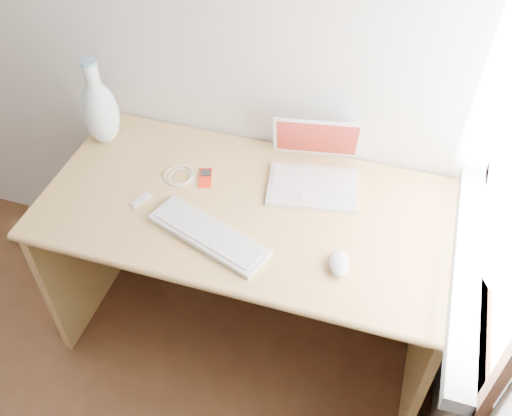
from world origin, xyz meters
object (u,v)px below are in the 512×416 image
(desk, at_px, (254,230))
(external_keyboard, at_px, (208,234))
(vase, at_px, (100,110))
(laptop, at_px, (316,171))

(desk, height_order, external_keyboard, external_keyboard)
(external_keyboard, distance_m, vase, 0.68)
(laptop, xyz_separation_m, vase, (-0.84, -0.01, 0.09))
(laptop, xyz_separation_m, external_keyboard, (-0.28, -0.37, -0.04))
(external_keyboard, xyz_separation_m, vase, (-0.56, 0.36, 0.13))
(desk, relative_size, laptop, 4.09)
(desk, relative_size, external_keyboard, 3.20)
(desk, bearing_deg, external_keyboard, -106.07)
(external_keyboard, relative_size, vase, 1.26)
(external_keyboard, bearing_deg, desk, 93.49)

